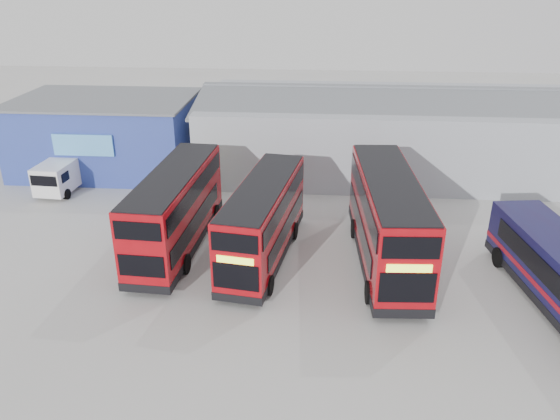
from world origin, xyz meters
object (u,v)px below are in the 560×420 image
Objects in this scene: maintenance_shed at (416,132)px; double_decker_centre at (264,222)px; double_decker_left at (176,211)px; panel_van at (64,172)px; double_decker_right at (387,222)px; office_block at (107,134)px.

double_decker_centre is at bearing -123.17° from maintenance_shed.
double_decker_left is at bearing 179.40° from double_decker_centre.
maintenance_shed reaches higher than double_decker_left.
double_decker_left is 12.08m from panel_van.
double_decker_centre is 1.97× the size of panel_van.
office_block is at bearing 142.83° from double_decker_right.
maintenance_shed is 19.67m from double_decker_left.
panel_van is (-14.04, 8.18, -0.82)m from double_decker_centre.
double_decker_right is 2.19× the size of panel_van.
double_decker_left is at bearing -135.59° from maintenance_shed.
maintenance_shed reaches higher than office_block.
double_decker_right is at bearing 179.40° from double_decker_left.
office_block is 14.20m from double_decker_left.
maintenance_shed is at bearing 18.81° from panel_van.
double_decker_right is (6.02, 0.01, 0.24)m from double_decker_centre.
maintenance_shed is 3.17× the size of double_decker_centre.
office_block is 1.28× the size of double_decker_centre.
office_block is 1.23× the size of double_decker_left.
double_decker_left reaches higher than panel_van.
office_block reaches higher than double_decker_centre.
panel_van is at bearing 154.56° from double_decker_right.
double_decker_centre is 16.27m from panel_van.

